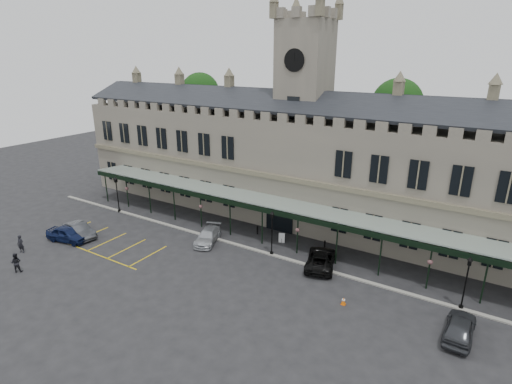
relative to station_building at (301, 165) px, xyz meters
The scene contains 22 objects.
ground 17.17m from the station_building, 90.00° to the right, with size 140.00×140.00×0.00m, color black.
station_building is the anchor object (origin of this frame).
clock_tower 6.64m from the station_building, 90.00° to the left, with size 5.60×5.60×24.80m.
canopy 9.37m from the station_building, 90.00° to the right, with size 50.00×4.10×4.30m.
kerb 12.22m from the station_building, 90.00° to the right, with size 60.00×0.40×0.12m, color gray.
parking_markings 23.26m from the station_building, 128.81° to the right, with size 16.00×6.00×0.01m, color gold, non-canonical shape.
tree_behind_left 24.64m from the station_building, 157.55° to the left, with size 6.00×6.00×16.00m.
tree_behind_mid 13.67m from the station_building, 48.65° to the left, with size 6.00×6.00×16.00m.
lamp_post_left 22.59m from the station_building, 151.86° to the right, with size 0.43×0.43×4.56m.
lamp_post_mid 11.16m from the station_building, 78.78° to the right, with size 0.43×0.43×4.59m.
lamp_post_right 21.77m from the station_building, 28.75° to the right, with size 0.42×0.42×4.48m.
traffic_cone 19.17m from the station_building, 53.12° to the right, with size 0.39×0.39×0.62m.
sign_board 9.67m from the station_building, 77.77° to the right, with size 0.63×0.22×1.09m.
bollard_left 9.35m from the station_building, 102.89° to the right, with size 0.17×0.17×0.97m, color black.
bollard_right 10.67m from the station_building, 47.24° to the right, with size 0.16×0.16×0.91m, color black.
car_left_a 26.43m from the station_building, 133.01° to the right, with size 1.88×4.67×1.59m, color #0D173B.
car_left_b 25.45m from the station_building, 134.89° to the right, with size 1.60×4.59×1.51m, color #303236.
car_taxi 13.69m from the station_building, 113.76° to the right, with size 1.91×4.69×1.36m, color #A9ACB1.
car_van 13.36m from the station_building, 54.58° to the right, with size 2.48×5.39×1.50m, color black.
car_right_a 24.26m from the station_building, 36.34° to the right, with size 1.85×4.60×1.57m, color #303236.
person_a 30.39m from the station_building, 129.99° to the right, with size 0.67×0.44×1.83m, color black.
person_b 30.25m from the station_building, 122.18° to the right, with size 0.89×0.69×1.83m, color black.
Camera 1 is at (19.10, -24.90, 18.50)m, focal length 28.00 mm.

